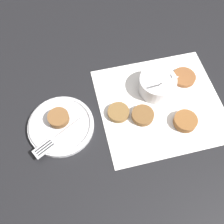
% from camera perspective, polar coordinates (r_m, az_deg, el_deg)
% --- Properties ---
extents(ground_plane, '(4.00, 4.00, 0.00)m').
position_cam_1_polar(ground_plane, '(0.81, 11.45, 3.40)').
color(ground_plane, black).
extents(napkin, '(0.36, 0.33, 0.00)m').
position_cam_1_polar(napkin, '(0.79, 10.45, 1.75)').
color(napkin, white).
rests_on(napkin, ground_plane).
extents(sauce_bowl, '(0.12, 0.11, 0.10)m').
position_cam_1_polar(sauce_bowl, '(0.80, 9.84, 5.88)').
color(sauce_bowl, silver).
rests_on(sauce_bowl, napkin).
extents(fritter_0, '(0.06, 0.06, 0.02)m').
position_cam_1_polar(fritter_0, '(0.75, 6.70, -0.72)').
color(fritter_0, brown).
rests_on(fritter_0, napkin).
extents(fritter_1, '(0.07, 0.07, 0.01)m').
position_cam_1_polar(fritter_1, '(0.85, 15.37, 7.30)').
color(fritter_1, brown).
rests_on(fritter_1, napkin).
extents(fritter_2, '(0.07, 0.07, 0.02)m').
position_cam_1_polar(fritter_2, '(0.77, 15.67, -1.90)').
color(fritter_2, brown).
rests_on(fritter_2, napkin).
extents(fritter_3, '(0.06, 0.06, 0.01)m').
position_cam_1_polar(fritter_3, '(0.75, 1.40, -0.08)').
color(fritter_3, brown).
rests_on(fritter_3, napkin).
extents(serving_plate, '(0.19, 0.19, 0.02)m').
position_cam_1_polar(serving_plate, '(0.75, -11.05, -2.86)').
color(serving_plate, silver).
rests_on(serving_plate, ground_plane).
extents(fritter_on_plate, '(0.06, 0.06, 0.02)m').
position_cam_1_polar(fritter_on_plate, '(0.74, -11.57, -1.24)').
color(fritter_on_plate, brown).
rests_on(fritter_on_plate, serving_plate).
extents(fork, '(0.15, 0.10, 0.00)m').
position_cam_1_polar(fork, '(0.72, -12.39, -6.07)').
color(fork, silver).
rests_on(fork, serving_plate).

